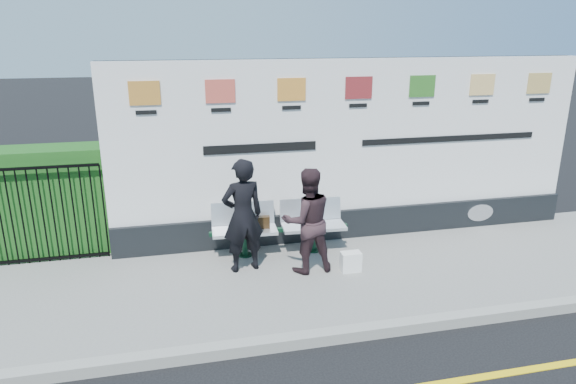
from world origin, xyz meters
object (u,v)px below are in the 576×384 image
at_px(billboard, 354,163).
at_px(woman_left, 243,216).
at_px(woman_right, 307,221).
at_px(bench, 279,240).

relative_size(billboard, woman_left, 4.69).
xyz_separation_m(billboard, woman_right, (-1.12, -1.17, -0.51)).
height_order(bench, woman_left, woman_left).
relative_size(billboard, bench, 3.79).
distance_m(bench, woman_right, 0.92).
bearing_deg(bench, billboard, 22.34).
relative_size(billboard, woman_right, 5.08).
xyz_separation_m(bench, woman_left, (-0.64, -0.45, 0.63)).
distance_m(billboard, woman_right, 1.70).
xyz_separation_m(billboard, bench, (-1.39, -0.49, -1.07)).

